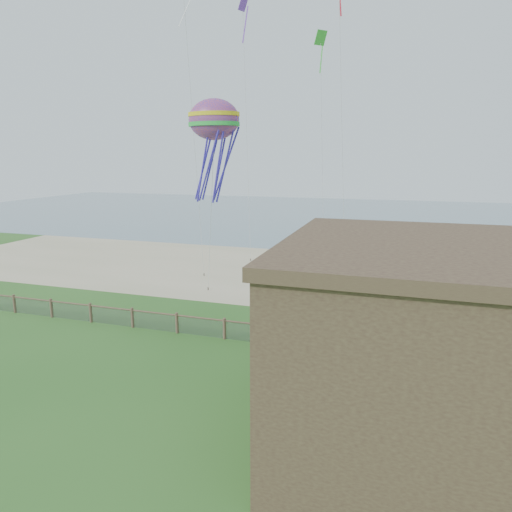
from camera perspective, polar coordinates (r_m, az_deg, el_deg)
name	(u,v)px	position (r m, az deg, el deg)	size (l,w,h in m)	color
ground	(176,388)	(21.61, -9.98, -15.98)	(160.00, 160.00, 0.00)	#2B5C1F
sand_beach	(290,273)	(41.11, 4.23, -2.12)	(72.00, 20.00, 0.02)	tan
ocean	(346,215)	(83.90, 11.23, 5.01)	(160.00, 68.00, 0.02)	slate
chainlink_fence	(225,330)	(26.34, -3.96, -9.19)	(36.20, 0.20, 1.25)	brown
motel_deck	(477,374)	(24.24, 25.87, -13.18)	(15.00, 2.00, 0.50)	brown
picnic_table	(286,348)	(24.27, 3.74, -11.44)	(2.00, 1.51, 0.84)	brown
octopus_kite	(214,149)	(30.95, -5.23, 13.23)	(3.49, 2.47, 7.19)	#F25526
kite_purple	(243,16)	(42.14, -1.64, 27.76)	(0.97, 0.70, 2.75)	purple
kite_green	(320,48)	(41.11, 8.06, 24.30)	(1.16, 0.70, 2.79)	green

